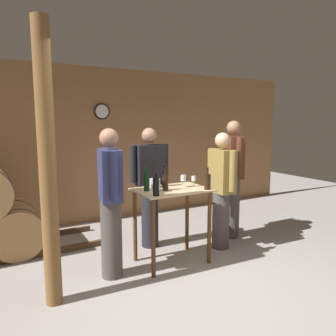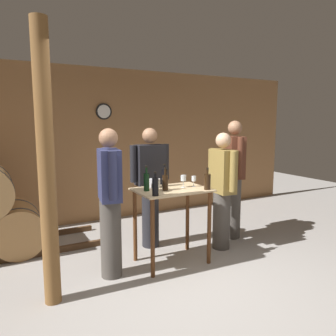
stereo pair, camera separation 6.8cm
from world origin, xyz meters
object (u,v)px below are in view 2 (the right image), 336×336
object	(u,v)px
wooden_post	(46,167)
person_host	(110,200)
wine_glass_near_left	(183,178)
ice_bucket	(155,183)
person_visitor_with_scarf	(234,177)
wine_bottle_left	(147,181)
wine_bottle_center	(165,182)
wine_bottle_far_left	(155,186)
wine_glass_near_center	(194,179)
wine_bottle_right	(165,177)
person_visitor_near_door	(150,185)
person_visitor_bearded	(222,188)
wine_bottle_far_right	(207,181)

from	to	relation	value
wooden_post	person_host	distance (m)	0.86
wine_glass_near_left	person_host	world-z (taller)	person_host
ice_bucket	person_visitor_with_scarf	xyz separation A→B (m)	(1.40, 0.16, -0.05)
wine_bottle_left	ice_bucket	xyz separation A→B (m)	(0.18, 0.13, -0.06)
wooden_post	person_visitor_with_scarf	world-z (taller)	wooden_post
wine_bottle_center	person_visitor_with_scarf	distance (m)	1.42
wine_bottle_far_left	wine_glass_near_center	world-z (taller)	wine_bottle_far_left
wine_bottle_far_left	wine_bottle_right	distance (m)	0.56
ice_bucket	person_visitor_near_door	bearing A→B (deg)	72.13
wooden_post	wine_bottle_left	world-z (taller)	wooden_post
wine_bottle_far_left	person_visitor_with_scarf	xyz separation A→B (m)	(1.60, 0.58, -0.11)
wine_bottle_far_left	wine_bottle_right	size ratio (longest dim) A/B	0.94
wine_bottle_right	ice_bucket	distance (m)	0.16
wine_bottle_far_left	ice_bucket	world-z (taller)	wine_bottle_far_left
wine_glass_near_left	person_host	size ratio (longest dim) A/B	0.09
wine_bottle_left	wine_glass_near_left	xyz separation A→B (m)	(0.50, -0.03, -0.00)
wine_bottle_right	person_visitor_bearded	bearing A→B (deg)	-8.92
wine_bottle_far_right	wine_glass_near_center	xyz separation A→B (m)	(-0.05, 0.23, -0.01)
wooden_post	wine_glass_near_left	distance (m)	1.72
wooden_post	person_visitor_with_scarf	bearing A→B (deg)	12.36
wine_bottle_far_right	wine_glass_near_center	size ratio (longest dim) A/B	1.98
wine_bottle_center	person_host	bearing A→B (deg)	177.82
wooden_post	wine_bottle_center	size ratio (longest dim) A/B	9.60
wine_glass_near_center	person_visitor_near_door	world-z (taller)	person_visitor_near_door
person_visitor_with_scarf	wine_bottle_center	bearing A→B (deg)	-164.74
wine_glass_near_left	person_visitor_bearded	size ratio (longest dim) A/B	0.10
person_visitor_with_scarf	person_visitor_near_door	xyz separation A→B (m)	(-1.26, 0.27, -0.06)
wine_bottle_far_right	wine_glass_near_center	distance (m)	0.24
wine_bottle_center	person_visitor_with_scarf	size ratio (longest dim) A/B	0.16
wine_bottle_center	ice_bucket	bearing A→B (deg)	100.10
wine_bottle_left	wine_bottle_far_right	bearing A→B (deg)	-22.32
wine_bottle_far_right	person_visitor_near_door	size ratio (longest dim) A/B	0.16
wooden_post	wine_bottle_right	distance (m)	1.59
wine_bottle_left	wine_glass_near_left	bearing A→B (deg)	-3.09
person_visitor_near_door	wine_bottle_right	bearing A→B (deg)	-88.37
wine_bottle_right	wine_glass_near_center	distance (m)	0.38
person_visitor_bearded	wine_bottle_right	bearing A→B (deg)	171.08
wine_bottle_center	ice_bucket	world-z (taller)	wine_bottle_center
wine_bottle_far_left	wine_glass_near_left	distance (m)	0.58
wine_bottle_left	person_host	xyz separation A→B (m)	(-0.48, -0.05, -0.16)
wine_glass_near_center	person_host	world-z (taller)	person_host
wooden_post	person_visitor_bearded	bearing A→B (deg)	8.16
wine_glass_near_center	person_visitor_bearded	xyz separation A→B (m)	(0.52, 0.08, -0.19)
wine_bottle_center	wine_glass_near_left	size ratio (longest dim) A/B	1.79
wine_bottle_right	person_visitor_near_door	size ratio (longest dim) A/B	0.17
wine_bottle_left	wine_bottle_center	bearing A→B (deg)	-19.98
person_visitor_near_door	wine_bottle_left	bearing A→B (deg)	-119.00
wine_glass_near_left	person_visitor_bearded	world-z (taller)	person_visitor_bearded
wine_bottle_far_left	ice_bucket	xyz separation A→B (m)	(0.20, 0.42, -0.05)
person_host	person_visitor_with_scarf	bearing A→B (deg)	9.56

